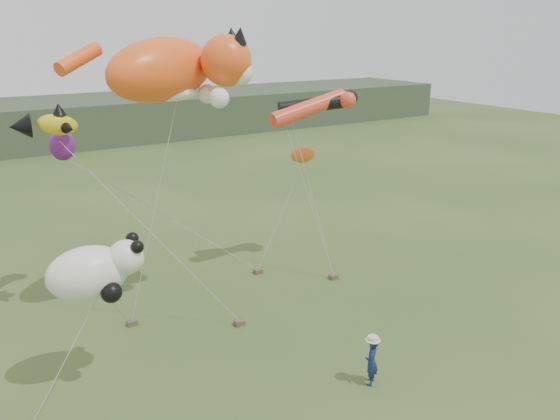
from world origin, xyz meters
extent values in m
plane|color=#385123|center=(0.00, 0.00, 0.00)|extent=(120.00, 120.00, 0.00)
cube|color=#2D3D28|center=(0.00, 45.00, 2.00)|extent=(90.00, 12.00, 4.00)
imported|color=#14234E|center=(1.02, -0.90, 0.78)|extent=(0.67, 0.66, 1.56)
cube|color=brown|center=(-4.19, 6.43, 0.09)|extent=(0.35, 0.28, 0.18)
cube|color=brown|center=(-0.80, 4.35, 0.09)|extent=(0.35, 0.28, 0.18)
cube|color=brown|center=(4.56, 5.72, 0.09)|extent=(0.35, 0.28, 0.18)
cube|color=brown|center=(2.03, 7.97, 0.09)|extent=(0.35, 0.28, 0.18)
ellipsoid|color=#FF581A|center=(-2.08, 7.33, 9.06)|extent=(5.43, 4.22, 2.52)
sphere|color=#FF581A|center=(-0.06, 6.32, 9.37)|extent=(1.81, 1.81, 1.81)
cone|color=black|center=(0.24, 5.82, 10.22)|extent=(0.56, 0.69, 0.68)
cone|color=black|center=(0.44, 6.82, 10.22)|extent=(0.56, 0.65, 0.64)
sphere|color=white|center=(0.34, 6.02, 8.96)|extent=(0.91, 0.91, 0.91)
ellipsoid|color=white|center=(-1.88, 7.02, 8.26)|extent=(1.77, 0.89, 0.55)
sphere|color=white|center=(-0.67, 5.72, 8.16)|extent=(0.70, 0.70, 0.70)
sphere|color=white|center=(-0.47, 7.13, 8.16)|extent=(0.70, 0.70, 0.70)
cylinder|color=#FF581A|center=(-4.69, 8.13, 9.47)|extent=(1.87, 1.37, 1.09)
ellipsoid|color=gold|center=(-5.65, 7.98, 7.34)|extent=(1.46, 0.64, 0.93)
cone|color=black|center=(-6.79, 8.27, 7.34)|extent=(0.70, 0.88, 0.85)
cone|color=black|center=(-5.55, 7.98, 7.86)|extent=(0.47, 0.47, 0.38)
cone|color=black|center=(-5.36, 7.51, 7.25)|extent=(0.50, 0.53, 0.38)
cone|color=black|center=(-5.36, 8.45, 7.25)|extent=(0.50, 0.53, 0.38)
cylinder|color=black|center=(4.74, 7.57, 7.38)|extent=(3.28, 1.61, 0.88)
sphere|color=black|center=(6.19, 7.05, 7.64)|extent=(0.64, 0.64, 0.64)
cylinder|color=#F24226|center=(4.31, 7.48, 7.27)|extent=(3.63, 0.75, 1.46)
sphere|color=#F24226|center=(5.92, 6.91, 7.55)|extent=(0.71, 0.71, 0.71)
ellipsoid|color=white|center=(-6.07, 3.48, 3.72)|extent=(2.36, 1.57, 1.57)
sphere|color=white|center=(-5.02, 3.21, 4.07)|extent=(1.05, 1.05, 1.05)
sphere|color=black|center=(-4.76, 2.86, 4.46)|extent=(0.38, 0.38, 0.38)
sphere|color=black|center=(-4.68, 3.61, 4.46)|extent=(0.38, 0.38, 0.38)
sphere|color=black|center=(-5.64, 2.78, 3.28)|extent=(0.61, 0.61, 0.61)
sphere|color=black|center=(-6.77, 3.74, 3.37)|extent=(0.61, 0.61, 0.61)
ellipsoid|color=orange|center=(4.88, 8.73, 4.96)|extent=(1.25, 0.73, 0.73)
ellipsoid|color=#641778|center=(-5.20, 10.26, 6.19)|extent=(0.97, 0.64, 1.18)
camera|label=1|loc=(-8.87, -11.66, 10.34)|focal=35.00mm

